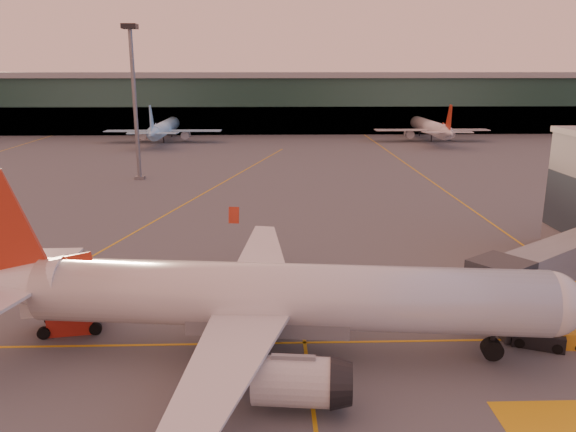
{
  "coord_description": "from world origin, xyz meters",
  "views": [
    {
      "loc": [
        2.74,
        -30.5,
        18.46
      ],
      "look_at": [
        4.33,
        20.82,
        5.0
      ],
      "focal_mm": 35.0,
      "sensor_mm": 36.0,
      "label": 1
    }
  ],
  "objects_px": {
    "main_airplane": "(266,298)",
    "catering_truck": "(67,298)",
    "gpu_cart": "(564,339)",
    "pushback_tug": "(538,336)"
  },
  "relations": [
    {
      "from": "main_airplane",
      "to": "catering_truck",
      "type": "height_order",
      "value": "main_airplane"
    },
    {
      "from": "gpu_cart",
      "to": "main_airplane",
      "type": "bearing_deg",
      "value": -173.38
    },
    {
      "from": "catering_truck",
      "to": "gpu_cart",
      "type": "distance_m",
      "value": 35.02
    },
    {
      "from": "main_airplane",
      "to": "pushback_tug",
      "type": "height_order",
      "value": "main_airplane"
    },
    {
      "from": "catering_truck",
      "to": "pushback_tug",
      "type": "bearing_deg",
      "value": -15.37
    },
    {
      "from": "gpu_cart",
      "to": "pushback_tug",
      "type": "xyz_separation_m",
      "value": [
        -1.65,
        0.28,
        0.13
      ]
    },
    {
      "from": "pushback_tug",
      "to": "catering_truck",
      "type": "bearing_deg",
      "value": -162.97
    },
    {
      "from": "gpu_cart",
      "to": "catering_truck",
      "type": "bearing_deg",
      "value": 179.56
    },
    {
      "from": "main_airplane",
      "to": "pushback_tug",
      "type": "relative_size",
      "value": 10.82
    },
    {
      "from": "main_airplane",
      "to": "gpu_cart",
      "type": "distance_m",
      "value": 20.61
    }
  ]
}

